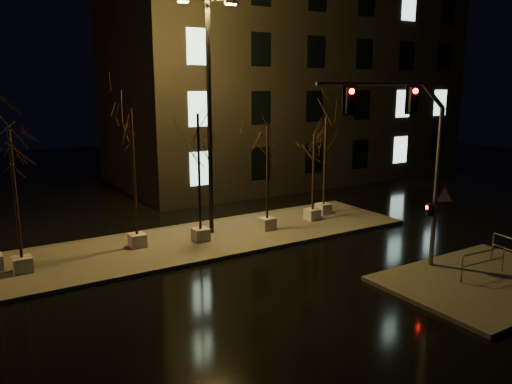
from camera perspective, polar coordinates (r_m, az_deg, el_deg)
ground at (r=16.77m, az=-0.72°, el=-11.67°), size 90.00×90.00×0.00m
median at (r=21.78m, az=-8.94°, el=-5.95°), size 22.00×5.00×0.15m
sidewalk_corner at (r=19.37m, az=24.78°, el=-9.26°), size 7.00×5.00×0.15m
building at (r=38.10m, az=3.44°, el=13.15°), size 25.00×12.00×15.00m
tree_1 at (r=19.23m, az=-26.11°, el=3.03°), size 1.80×1.80×5.26m
tree_2 at (r=20.68m, az=-13.97°, el=5.71°), size 1.80×1.80×5.86m
tree_3 at (r=21.04m, az=-6.60°, el=5.62°), size 1.80×1.80×5.63m
tree_4 at (r=22.72m, az=1.32°, el=4.80°), size 1.80×1.80×4.92m
tree_5 at (r=24.64m, az=6.62°, el=4.43°), size 1.80×1.80×4.43m
tree_6 at (r=25.81m, az=7.94°, el=6.04°), size 1.80×1.80×5.20m
traffic_signal_mast at (r=18.52m, az=17.39°, el=4.75°), size 5.22×1.92×6.73m
streetlight_main at (r=22.11m, az=-5.38°, el=10.18°), size 2.54×0.89×10.22m
guard_rail_a at (r=19.36m, az=24.56°, el=-7.05°), size 2.21×0.18×0.95m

